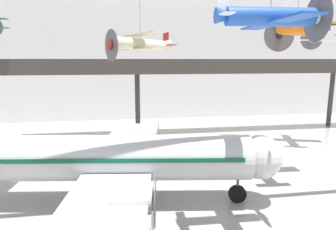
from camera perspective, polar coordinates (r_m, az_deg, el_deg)
name	(u,v)px	position (r m, az deg, el deg)	size (l,w,h in m)	color
hangar_back_wall	(133,54)	(53.81, -6.67, 11.53)	(140.00, 3.00, 22.84)	white
mezzanine_walkway	(137,72)	(41.19, -5.86, 8.23)	(110.00, 3.20, 10.48)	#38332D
airliner_silver_main	(108,158)	(22.04, -11.34, -8.12)	(25.45, 29.18, 9.70)	#B7BABF
suspended_plane_cream_biplane	(140,44)	(25.30, -5.36, 13.32)	(5.92, 6.75, 8.85)	beige
suspended_plane_blue_trainer	(270,17)	(17.91, 18.90, 17.20)	(6.04, 7.44, 7.81)	#1E4CAD
suspended_plane_orange_highwing	(297,28)	(27.58, 23.33, 15.00)	(8.25, 6.75, 8.06)	orange
suspended_plane_white_twin	(320,37)	(40.62, 26.90, 13.07)	(7.77, 6.56, 7.53)	silver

